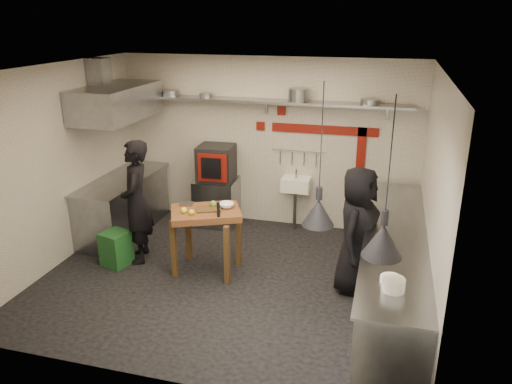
% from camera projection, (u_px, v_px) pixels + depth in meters
% --- Properties ---
extents(floor, '(5.00, 5.00, 0.00)m').
position_uv_depth(floor, '(229.00, 278.00, 6.84)').
color(floor, black).
rests_on(floor, ground).
extents(ceiling, '(5.00, 5.00, 0.00)m').
position_uv_depth(ceiling, '(224.00, 69.00, 5.90)').
color(ceiling, beige).
rests_on(ceiling, floor).
extents(wall_back, '(5.00, 0.04, 2.80)m').
position_uv_depth(wall_back, '(267.00, 143.00, 8.28)').
color(wall_back, beige).
rests_on(wall_back, floor).
extents(wall_front, '(5.00, 0.04, 2.80)m').
position_uv_depth(wall_front, '(153.00, 253.00, 4.46)').
color(wall_front, beige).
rests_on(wall_front, floor).
extents(wall_left, '(0.04, 4.20, 2.80)m').
position_uv_depth(wall_left, '(57.00, 166.00, 6.99)').
color(wall_left, beige).
rests_on(wall_left, floor).
extents(wall_right, '(0.04, 4.20, 2.80)m').
position_uv_depth(wall_right, '(432.00, 199.00, 5.75)').
color(wall_right, beige).
rests_on(wall_right, floor).
extents(red_band_horiz, '(1.70, 0.02, 0.14)m').
position_uv_depth(red_band_horiz, '(324.00, 130.00, 7.93)').
color(red_band_horiz, maroon).
rests_on(red_band_horiz, wall_back).
extents(red_band_vert, '(0.14, 0.02, 1.10)m').
position_uv_depth(red_band_vert, '(360.00, 162.00, 7.95)').
color(red_band_vert, maroon).
rests_on(red_band_vert, wall_back).
extents(red_tile_a, '(0.14, 0.02, 0.14)m').
position_uv_depth(red_tile_a, '(282.00, 111.00, 8.02)').
color(red_tile_a, maroon).
rests_on(red_tile_a, wall_back).
extents(red_tile_b, '(0.14, 0.02, 0.14)m').
position_uv_depth(red_tile_b, '(260.00, 126.00, 8.19)').
color(red_tile_b, maroon).
rests_on(red_tile_b, wall_back).
extents(back_shelf, '(4.60, 0.34, 0.04)m').
position_uv_depth(back_shelf, '(264.00, 101.00, 7.88)').
color(back_shelf, slate).
rests_on(back_shelf, wall_back).
extents(shelf_bracket_left, '(0.04, 0.06, 0.24)m').
position_uv_depth(shelf_bracket_left, '(159.00, 101.00, 8.52)').
color(shelf_bracket_left, slate).
rests_on(shelf_bracket_left, wall_back).
extents(shelf_bracket_mid, '(0.04, 0.06, 0.24)m').
position_uv_depth(shelf_bracket_mid, '(266.00, 106.00, 8.05)').
color(shelf_bracket_mid, slate).
rests_on(shelf_bracket_mid, wall_back).
extents(shelf_bracket_right, '(0.04, 0.06, 0.24)m').
position_uv_depth(shelf_bracket_right, '(387.00, 112.00, 7.58)').
color(shelf_bracket_right, slate).
rests_on(shelf_bracket_right, wall_back).
extents(pan_far_left, '(0.32, 0.32, 0.09)m').
position_uv_depth(pan_far_left, '(171.00, 93.00, 8.25)').
color(pan_far_left, slate).
rests_on(pan_far_left, back_shelf).
extents(pan_mid_left, '(0.29, 0.29, 0.07)m').
position_uv_depth(pan_mid_left, '(206.00, 95.00, 8.10)').
color(pan_mid_left, slate).
rests_on(pan_mid_left, back_shelf).
extents(stock_pot, '(0.41, 0.41, 0.20)m').
position_uv_depth(stock_pot, '(299.00, 95.00, 7.70)').
color(stock_pot, slate).
rests_on(stock_pot, back_shelf).
extents(pan_right, '(0.38, 0.38, 0.08)m').
position_uv_depth(pan_right, '(370.00, 102.00, 7.45)').
color(pan_right, slate).
rests_on(pan_right, back_shelf).
extents(oven_stand, '(0.72, 0.66, 0.80)m').
position_uv_depth(oven_stand, '(217.00, 202.00, 8.50)').
color(oven_stand, slate).
rests_on(oven_stand, floor).
extents(combi_oven, '(0.60, 0.56, 0.58)m').
position_uv_depth(combi_oven, '(216.00, 163.00, 8.28)').
color(combi_oven, black).
rests_on(combi_oven, oven_stand).
extents(oven_door, '(0.49, 0.05, 0.46)m').
position_uv_depth(oven_door, '(212.00, 168.00, 7.99)').
color(oven_door, maroon).
rests_on(oven_door, combi_oven).
extents(oven_glass, '(0.33, 0.03, 0.34)m').
position_uv_depth(oven_glass, '(211.00, 168.00, 7.97)').
color(oven_glass, black).
rests_on(oven_glass, oven_door).
extents(hand_sink, '(0.46, 0.34, 0.22)m').
position_uv_depth(hand_sink, '(296.00, 184.00, 8.19)').
color(hand_sink, white).
rests_on(hand_sink, wall_back).
extents(sink_tap, '(0.03, 0.03, 0.14)m').
position_uv_depth(sink_tap, '(296.00, 174.00, 8.13)').
color(sink_tap, slate).
rests_on(sink_tap, hand_sink).
extents(sink_drain, '(0.06, 0.06, 0.66)m').
position_uv_depth(sink_drain, '(295.00, 210.00, 8.30)').
color(sink_drain, slate).
rests_on(sink_drain, floor).
extents(utensil_rail, '(0.90, 0.02, 0.02)m').
position_uv_depth(utensil_rail, '(299.00, 150.00, 8.14)').
color(utensil_rail, slate).
rests_on(utensil_rail, wall_back).
extents(counter_right, '(0.70, 3.80, 0.90)m').
position_uv_depth(counter_right, '(393.00, 269.00, 6.16)').
color(counter_right, slate).
rests_on(counter_right, floor).
extents(counter_right_top, '(0.76, 3.90, 0.03)m').
position_uv_depth(counter_right_top, '(397.00, 234.00, 6.00)').
color(counter_right_top, slate).
rests_on(counter_right_top, counter_right).
extents(plate_stack, '(0.24, 0.24, 0.13)m').
position_uv_depth(plate_stack, '(394.00, 285.00, 4.73)').
color(plate_stack, white).
rests_on(plate_stack, counter_right_top).
extents(small_bowl_right, '(0.26, 0.26, 0.05)m').
position_uv_depth(small_bowl_right, '(391.00, 279.00, 4.90)').
color(small_bowl_right, white).
rests_on(small_bowl_right, counter_right_top).
extents(counter_left, '(0.70, 1.90, 0.90)m').
position_uv_depth(counter_left, '(124.00, 206.00, 8.18)').
color(counter_left, slate).
rests_on(counter_left, floor).
extents(counter_left_top, '(0.76, 2.00, 0.03)m').
position_uv_depth(counter_left_top, '(121.00, 179.00, 8.02)').
color(counter_left_top, slate).
rests_on(counter_left_top, counter_left).
extents(extractor_hood, '(0.78, 1.60, 0.50)m').
position_uv_depth(extractor_hood, '(117.00, 102.00, 7.59)').
color(extractor_hood, slate).
rests_on(extractor_hood, ceiling).
extents(hood_duct, '(0.28, 0.28, 0.50)m').
position_uv_depth(hood_duct, '(99.00, 75.00, 7.52)').
color(hood_duct, slate).
rests_on(hood_duct, ceiling).
extents(green_bin, '(0.43, 0.43, 0.50)m').
position_uv_depth(green_bin, '(116.00, 248.00, 7.14)').
color(green_bin, '#1B5221').
rests_on(green_bin, floor).
extents(prep_table, '(1.10, 0.96, 0.92)m').
position_uv_depth(prep_table, '(207.00, 241.00, 6.89)').
color(prep_table, brown).
rests_on(prep_table, floor).
extents(cutting_board, '(0.39, 0.34, 0.02)m').
position_uv_depth(cutting_board, '(209.00, 209.00, 6.73)').
color(cutting_board, '#53391D').
rests_on(cutting_board, prep_table).
extents(pepper_mill, '(0.05, 0.05, 0.20)m').
position_uv_depth(pepper_mill, '(218.00, 210.00, 6.48)').
color(pepper_mill, black).
rests_on(pepper_mill, prep_table).
extents(lemon_a, '(0.09, 0.09, 0.08)m').
position_uv_depth(lemon_a, '(184.00, 210.00, 6.62)').
color(lemon_a, yellow).
rests_on(lemon_a, prep_table).
extents(lemon_b, '(0.08, 0.08, 0.07)m').
position_uv_depth(lemon_b, '(192.00, 212.00, 6.56)').
color(lemon_b, yellow).
rests_on(lemon_b, prep_table).
extents(veg_ball, '(0.12, 0.12, 0.10)m').
position_uv_depth(veg_ball, '(213.00, 204.00, 6.81)').
color(veg_ball, olive).
rests_on(veg_ball, prep_table).
extents(steel_tray, '(0.21, 0.16, 0.03)m').
position_uv_depth(steel_tray, '(187.00, 204.00, 6.90)').
color(steel_tray, slate).
rests_on(steel_tray, prep_table).
extents(bowl, '(0.23, 0.23, 0.07)m').
position_uv_depth(bowl, '(226.00, 205.00, 6.81)').
color(bowl, white).
rests_on(bowl, prep_table).
extents(heat_lamp_near, '(0.42, 0.42, 1.52)m').
position_uv_depth(heat_lamp_near, '(321.00, 157.00, 5.11)').
color(heat_lamp_near, black).
rests_on(heat_lamp_near, ceiling).
extents(heat_lamp_far, '(0.44, 0.44, 1.47)m').
position_uv_depth(heat_lamp_far, '(388.00, 180.00, 4.31)').
color(heat_lamp_far, black).
rests_on(heat_lamp_far, ceiling).
extents(chef_left, '(0.63, 0.76, 1.79)m').
position_uv_depth(chef_left, '(136.00, 202.00, 7.09)').
color(chef_left, black).
rests_on(chef_left, floor).
extents(chef_right, '(0.71, 0.92, 1.67)m').
position_uv_depth(chef_right, '(357.00, 231.00, 6.30)').
color(chef_right, black).
rests_on(chef_right, floor).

